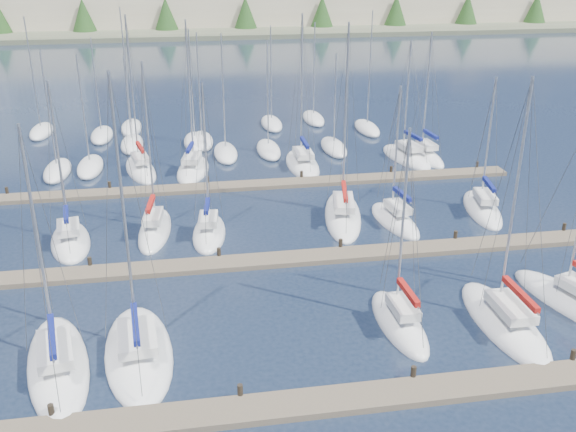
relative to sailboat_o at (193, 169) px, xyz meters
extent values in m
plane|color=#1F2B3F|center=(5.12, 25.18, -0.19)|extent=(400.00, 400.00, 0.00)
cube|color=#6B5E4C|center=(5.12, -32.82, -0.04)|extent=(44.00, 1.80, 0.35)
cylinder|color=#2D261C|center=(-6.88, -31.92, 0.11)|extent=(0.26, 0.26, 1.10)
cylinder|color=#2D261C|center=(1.12, -31.92, 0.11)|extent=(0.26, 0.26, 1.10)
cylinder|color=#2D261C|center=(9.12, -31.92, 0.11)|extent=(0.26, 0.26, 1.10)
cylinder|color=#2D261C|center=(17.12, -31.92, 0.11)|extent=(0.26, 0.26, 1.10)
cube|color=#6B5E4C|center=(5.12, -18.82, -0.04)|extent=(44.00, 1.80, 0.35)
cylinder|color=#2D261C|center=(-6.88, -17.92, 0.11)|extent=(0.26, 0.26, 1.10)
cylinder|color=#2D261C|center=(1.12, -17.92, 0.11)|extent=(0.26, 0.26, 1.10)
cylinder|color=#2D261C|center=(9.12, -17.92, 0.11)|extent=(0.26, 0.26, 1.10)
cylinder|color=#2D261C|center=(17.12, -17.92, 0.11)|extent=(0.26, 0.26, 1.10)
cylinder|color=#2D261C|center=(25.12, -17.92, 0.11)|extent=(0.26, 0.26, 1.10)
cube|color=#6B5E4C|center=(5.12, -4.82, -0.04)|extent=(44.00, 1.80, 0.35)
cylinder|color=#2D261C|center=(-14.88, -3.92, 0.11)|extent=(0.26, 0.26, 1.10)
cylinder|color=#2D261C|center=(-6.88, -3.92, 0.11)|extent=(0.26, 0.26, 1.10)
cylinder|color=#2D261C|center=(1.12, -3.92, 0.11)|extent=(0.26, 0.26, 1.10)
cylinder|color=#2D261C|center=(9.12, -3.92, 0.11)|extent=(0.26, 0.26, 1.10)
cylinder|color=#2D261C|center=(17.12, -3.92, 0.11)|extent=(0.26, 0.26, 1.10)
cylinder|color=#2D261C|center=(25.12, -3.92, 0.11)|extent=(0.26, 0.26, 1.10)
ellipsoid|color=white|center=(0.00, 0.02, -0.14)|extent=(3.95, 7.66, 1.60)
cube|color=silver|center=(-0.06, -0.33, 1.16)|extent=(1.90, 2.78, 0.50)
cylinder|color=#9EA0A5|center=(0.11, 0.60, 6.87)|extent=(0.14, 0.14, 11.93)
cylinder|color=#9EA0A5|center=(-0.17, -0.91, 2.21)|extent=(0.66, 3.03, 0.10)
cube|color=navy|center=(-0.17, -0.91, 2.33)|extent=(0.81, 2.83, 0.30)
ellipsoid|color=white|center=(21.41, -12.98, -0.14)|extent=(3.78, 7.88, 1.60)
cube|color=maroon|center=(21.41, -12.98, -0.14)|extent=(1.91, 3.80, 0.12)
cube|color=silver|center=(21.34, -13.35, 1.16)|extent=(1.78, 2.85, 0.50)
cylinder|color=#9EA0A5|center=(21.53, -12.38, 5.38)|extent=(0.14, 0.14, 8.94)
cylinder|color=#9EA0A5|center=(21.22, -13.94, 2.21)|extent=(0.72, 3.14, 0.10)
cube|color=navy|center=(21.22, -13.94, 2.33)|extent=(0.87, 2.93, 0.30)
ellipsoid|color=white|center=(10.68, -12.32, -0.14)|extent=(4.55, 10.12, 1.60)
cube|color=silver|center=(10.58, -12.80, 1.16)|extent=(2.11, 3.65, 0.50)
cylinder|color=#9EA0A5|center=(10.83, -11.55, 7.32)|extent=(0.14, 0.14, 12.82)
cylinder|color=#9EA0A5|center=(10.42, -13.56, 2.21)|extent=(0.92, 4.05, 0.10)
cube|color=#9E1511|center=(10.42, -13.56, 2.33)|extent=(1.05, 3.77, 0.30)
ellipsoid|color=white|center=(-8.65, -13.81, -0.14)|extent=(3.60, 7.07, 1.60)
cube|color=black|center=(-8.65, -13.81, -0.14)|extent=(1.83, 3.41, 0.12)
cube|color=silver|center=(-8.59, -14.14, 1.16)|extent=(1.77, 2.56, 0.50)
cylinder|color=#9EA0A5|center=(-8.73, -13.27, 5.80)|extent=(0.14, 0.14, 9.79)
cylinder|color=#9EA0A5|center=(-8.51, -14.67, 2.21)|extent=(0.54, 2.82, 0.10)
cube|color=navy|center=(-8.51, -14.67, 2.33)|extent=(0.70, 2.63, 0.30)
ellipsoid|color=white|center=(9.93, -0.03, -0.14)|extent=(2.88, 8.38, 1.60)
cube|color=maroon|center=(9.93, -0.03, -0.14)|extent=(1.49, 4.02, 0.12)
cube|color=silver|center=(9.93, -0.45, 1.16)|extent=(1.57, 2.94, 0.50)
cylinder|color=#9EA0A5|center=(9.94, 0.64, 7.03)|extent=(0.14, 0.14, 12.25)
cylinder|color=#9EA0A5|center=(9.92, -1.12, 2.21)|extent=(0.14, 3.51, 0.10)
cube|color=navy|center=(9.92, -1.12, 2.33)|extent=(0.34, 3.23, 0.30)
ellipsoid|color=white|center=(-3.05, -12.82, -0.14)|extent=(2.85, 7.70, 1.60)
cube|color=silver|center=(-3.08, -13.20, 1.16)|extent=(1.42, 2.74, 0.50)
cylinder|color=#9EA0A5|center=(-2.99, -12.22, 6.25)|extent=(0.14, 0.14, 10.68)
cylinder|color=#9EA0A5|center=(-3.14, -13.80, 2.21)|extent=(0.41, 3.16, 0.10)
cube|color=#9E1511|center=(-3.14, -13.80, 2.33)|extent=(0.58, 2.93, 0.30)
ellipsoid|color=white|center=(-4.63, 0.85, -0.14)|extent=(3.95, 8.15, 1.60)
cube|color=black|center=(-4.63, 0.85, -0.14)|extent=(1.99, 3.93, 0.12)
cube|color=silver|center=(-4.55, 0.47, 1.16)|extent=(1.84, 2.95, 0.50)
cylinder|color=#9EA0A5|center=(-4.76, 1.46, 7.07)|extent=(0.14, 0.14, 12.32)
cylinder|color=#9EA0A5|center=(-4.41, -0.14, 2.21)|extent=(0.78, 3.24, 0.10)
cube|color=#9E1511|center=(-4.41, -0.14, 2.33)|extent=(0.92, 3.02, 0.30)
ellipsoid|color=white|center=(10.04, -27.22, -0.14)|extent=(2.28, 6.81, 1.60)
cube|color=maroon|center=(10.04, -27.22, -0.14)|extent=(1.18, 3.27, 0.12)
cube|color=silver|center=(10.05, -27.56, 1.16)|extent=(1.22, 2.39, 0.50)
cylinder|color=#9EA0A5|center=(10.03, -26.68, 5.68)|extent=(0.14, 0.14, 9.55)
cylinder|color=#9EA0A5|center=(10.06, -28.10, 2.21)|extent=(0.17, 2.84, 0.10)
cube|color=#9E1511|center=(10.06, -28.10, 2.33)|extent=(0.37, 2.62, 0.30)
ellipsoid|color=white|center=(-3.49, -27.68, -0.14)|extent=(4.12, 9.10, 1.60)
cube|color=silver|center=(-3.45, -28.12, 1.16)|extent=(2.10, 3.25, 0.50)
cylinder|color=#9EA0A5|center=(-3.56, -26.98, 7.26)|extent=(0.14, 0.14, 12.70)
cylinder|color=#9EA0A5|center=(-3.38, -28.82, 2.21)|extent=(0.45, 3.70, 0.10)
cube|color=navy|center=(-3.38, -28.82, 2.33)|extent=(0.62, 3.42, 0.30)
ellipsoid|color=white|center=(15.57, -28.05, -0.14)|extent=(2.81, 8.73, 1.60)
cube|color=silver|center=(15.56, -28.49, 1.16)|extent=(1.55, 3.05, 0.50)
cylinder|color=#9EA0A5|center=(15.57, -27.35, 6.88)|extent=(0.14, 0.14, 11.95)
cylinder|color=#9EA0A5|center=(15.56, -29.19, 2.21)|extent=(0.10, 3.66, 0.10)
cube|color=#9E1511|center=(15.56, -29.19, 2.33)|extent=(0.30, 3.37, 0.30)
ellipsoid|color=white|center=(14.17, -13.97, -0.14)|extent=(2.99, 6.98, 1.60)
cube|color=black|center=(14.17, -13.97, -0.14)|extent=(1.52, 3.36, 0.12)
cube|color=silver|center=(14.21, -14.31, 1.16)|extent=(1.49, 2.50, 0.50)
cylinder|color=#9EA0A5|center=(14.11, -13.43, 5.30)|extent=(0.14, 0.14, 8.78)
cylinder|color=#9EA0A5|center=(14.27, -14.85, 2.21)|extent=(0.43, 2.84, 0.10)
cube|color=navy|center=(14.27, -14.85, 2.33)|extent=(0.60, 2.63, 0.30)
ellipsoid|color=white|center=(-7.25, -28.08, -0.14)|extent=(4.56, 9.51, 1.60)
cube|color=black|center=(-7.25, -28.08, -0.14)|extent=(2.30, 4.59, 0.12)
cube|color=silver|center=(-7.16, -28.53, 1.16)|extent=(2.15, 3.44, 0.50)
cylinder|color=#9EA0A5|center=(-7.39, -27.36, 6.25)|extent=(0.14, 0.14, 10.68)
cylinder|color=#9EA0A5|center=(-7.02, -29.24, 2.21)|extent=(0.85, 3.78, 0.10)
cube|color=navy|center=(-7.02, -29.24, 2.33)|extent=(0.98, 3.52, 0.30)
ellipsoid|color=white|center=(21.88, 0.57, -0.14)|extent=(2.63, 7.50, 1.60)
cube|color=black|center=(21.88, 0.57, -0.14)|extent=(1.35, 3.60, 0.12)
cube|color=silver|center=(21.91, 0.20, 1.16)|extent=(1.35, 2.65, 0.50)
cylinder|color=#9EA0A5|center=(21.85, 1.16, 6.13)|extent=(0.14, 0.14, 10.45)
cylinder|color=#9EA0A5|center=(21.95, -0.39, 2.21)|extent=(0.30, 3.10, 0.10)
cube|color=navy|center=(21.95, -0.39, 2.33)|extent=(0.49, 2.86, 0.30)
ellipsoid|color=white|center=(20.35, -27.02, -0.14)|extent=(4.85, 9.30, 1.60)
cube|color=black|center=(20.35, -27.02, -0.14)|extent=(2.42, 4.49, 0.12)
ellipsoid|color=white|center=(0.70, -13.95, -0.14)|extent=(2.95, 6.68, 1.60)
cube|color=maroon|center=(0.70, -13.95, -0.14)|extent=(1.50, 3.22, 0.12)
cube|color=silver|center=(0.66, -14.27, 1.16)|extent=(1.48, 2.39, 0.50)
cylinder|color=#9EA0A5|center=(0.75, -13.44, 5.61)|extent=(0.14, 0.14, 9.41)
cylinder|color=#9EA0A5|center=(0.61, -14.79, 2.21)|extent=(0.39, 2.71, 0.10)
cube|color=navy|center=(0.61, -14.79, 2.33)|extent=(0.57, 2.52, 0.30)
ellipsoid|color=white|center=(20.03, 0.43, -0.14)|extent=(3.99, 8.28, 1.60)
cube|color=black|center=(20.03, 0.43, -0.14)|extent=(2.03, 3.99, 0.12)
cube|color=silver|center=(20.09, 0.04, 1.16)|extent=(1.95, 2.98, 0.50)
cylinder|color=#9EA0A5|center=(19.93, 1.06, 5.79)|extent=(0.14, 0.14, 9.77)
cylinder|color=#9EA0A5|center=(20.19, -0.59, 2.21)|extent=(0.61, 3.31, 0.10)
cube|color=navy|center=(20.19, -0.59, 2.33)|extent=(0.77, 3.08, 0.30)
cylinder|color=#9EA0A5|center=(-15.63, 15.07, 6.31)|extent=(0.12, 0.12, 11.20)
ellipsoid|color=white|center=(-15.63, 15.07, 0.06)|extent=(2.20, 6.40, 1.40)
cylinder|color=#9EA0A5|center=(1.18, 8.63, 5.78)|extent=(0.12, 0.12, 10.14)
ellipsoid|color=white|center=(1.18, 8.63, 0.06)|extent=(2.20, 6.40, 1.40)
cylinder|color=#9EA0A5|center=(0.44, 8.42, 5.95)|extent=(0.12, 0.12, 10.49)
ellipsoid|color=white|center=(0.44, 8.42, 0.06)|extent=(2.20, 6.40, 1.40)
cylinder|color=#9EA0A5|center=(14.19, 15.71, 5.74)|extent=(0.12, 0.12, 10.06)
ellipsoid|color=white|center=(14.19, 15.71, 0.06)|extent=(2.20, 6.40, 1.40)
cylinder|color=#9EA0A5|center=(-9.10, 12.51, 5.40)|extent=(0.12, 0.12, 9.39)
ellipsoid|color=white|center=(-9.10, 12.51, 0.06)|extent=(2.20, 6.40, 1.40)
cylinder|color=#9EA0A5|center=(-11.84, 1.36, 5.63)|extent=(0.12, 0.12, 9.85)
ellipsoid|color=white|center=(-11.84, 1.36, 0.06)|extent=(2.20, 6.40, 1.40)
cylinder|color=#9EA0A5|center=(-9.10, 2.00, 5.36)|extent=(0.12, 0.12, 9.30)
ellipsoid|color=white|center=(-9.10, 2.00, 0.06)|extent=(2.20, 6.40, 1.40)
cylinder|color=#9EA0A5|center=(19.10, 10.59, 6.55)|extent=(0.12, 0.12, 11.68)
ellipsoid|color=white|center=(19.10, 10.59, 0.06)|extent=(2.20, 6.40, 1.40)
cylinder|color=#9EA0A5|center=(7.43, 4.50, 5.59)|extent=(0.12, 0.12, 9.76)
ellipsoid|color=white|center=(7.43, 4.50, 0.06)|extent=(2.20, 6.40, 1.40)
cylinder|color=#9EA0A5|center=(-6.21, 15.09, 6.68)|extent=(0.12, 0.12, 11.95)
ellipsoid|color=white|center=(-6.21, 15.09, 0.06)|extent=(2.20, 6.40, 1.40)
cylinder|color=#9EA0A5|center=(13.88, 4.24, 4.94)|extent=(0.12, 0.12, 8.46)
ellipsoid|color=white|center=(13.88, 4.24, 0.06)|extent=(2.20, 6.40, 1.40)
cylinder|color=#9EA0A5|center=(-5.79, 8.65, 4.77)|extent=(0.12, 0.12, 8.12)
ellipsoid|color=white|center=(-5.79, 8.65, 0.06)|extent=(2.20, 6.40, 1.40)
cylinder|color=#9EA0A5|center=(9.13, 14.26, 5.71)|extent=(0.12, 0.12, 10.00)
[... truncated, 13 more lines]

